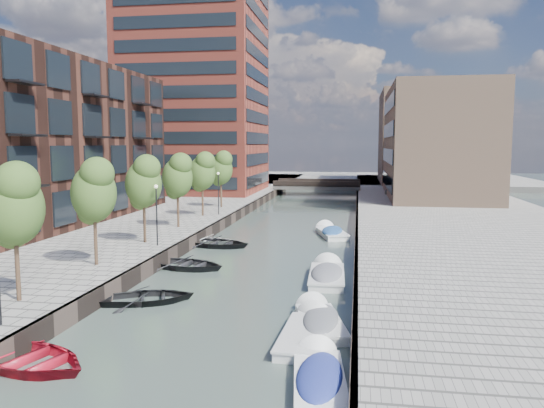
% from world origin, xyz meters
% --- Properties ---
extents(water, '(300.00, 300.00, 0.00)m').
position_xyz_m(water, '(0.00, 40.00, 0.00)').
color(water, '#38473F').
rests_on(water, ground).
extents(quay_right, '(20.00, 140.00, 1.00)m').
position_xyz_m(quay_right, '(16.00, 40.00, 0.50)').
color(quay_right, gray).
rests_on(quay_right, ground).
extents(quay_wall_left, '(0.25, 140.00, 1.00)m').
position_xyz_m(quay_wall_left, '(-6.10, 40.00, 0.50)').
color(quay_wall_left, '#332823').
rests_on(quay_wall_left, ground).
extents(quay_wall_right, '(0.25, 140.00, 1.00)m').
position_xyz_m(quay_wall_right, '(6.10, 40.00, 0.50)').
color(quay_wall_right, '#332823').
rests_on(quay_wall_right, ground).
extents(far_closure, '(80.00, 40.00, 1.00)m').
position_xyz_m(far_closure, '(0.00, 100.00, 0.50)').
color(far_closure, gray).
rests_on(far_closure, ground).
extents(apartment_block, '(8.00, 38.00, 14.00)m').
position_xyz_m(apartment_block, '(-20.00, 30.00, 8.00)').
color(apartment_block, black).
rests_on(apartment_block, quay_left).
extents(tower, '(18.00, 18.00, 30.00)m').
position_xyz_m(tower, '(-17.00, 65.00, 16.00)').
color(tower, '#9C3B2D').
rests_on(tower, quay_left).
extents(tan_block_near, '(12.00, 25.00, 14.00)m').
position_xyz_m(tan_block_near, '(16.00, 62.00, 8.00)').
color(tan_block_near, '#95745B').
rests_on(tan_block_near, quay_right).
extents(tan_block_far, '(12.00, 20.00, 16.00)m').
position_xyz_m(tan_block_far, '(16.00, 88.00, 9.00)').
color(tan_block_far, '#95745B').
rests_on(tan_block_far, quay_right).
extents(bridge, '(13.00, 6.00, 1.30)m').
position_xyz_m(bridge, '(0.00, 72.00, 1.39)').
color(bridge, gray).
rests_on(bridge, ground).
extents(tree_1, '(2.50, 2.50, 5.95)m').
position_xyz_m(tree_1, '(-8.50, 11.00, 5.31)').
color(tree_1, '#382619').
rests_on(tree_1, quay_left).
extents(tree_2, '(2.50, 2.50, 5.95)m').
position_xyz_m(tree_2, '(-8.50, 18.00, 5.31)').
color(tree_2, '#382619').
rests_on(tree_2, quay_left).
extents(tree_3, '(2.50, 2.50, 5.95)m').
position_xyz_m(tree_3, '(-8.50, 25.00, 5.31)').
color(tree_3, '#382619').
rests_on(tree_3, quay_left).
extents(tree_4, '(2.50, 2.50, 5.95)m').
position_xyz_m(tree_4, '(-8.50, 32.00, 5.31)').
color(tree_4, '#382619').
rests_on(tree_4, quay_left).
extents(tree_5, '(2.50, 2.50, 5.95)m').
position_xyz_m(tree_5, '(-8.50, 39.00, 5.31)').
color(tree_5, '#382619').
rests_on(tree_5, quay_left).
extents(tree_6, '(2.50, 2.50, 5.95)m').
position_xyz_m(tree_6, '(-8.50, 46.00, 5.31)').
color(tree_6, '#382619').
rests_on(tree_6, quay_left).
extents(lamp_1, '(0.24, 0.24, 4.12)m').
position_xyz_m(lamp_1, '(-7.20, 24.00, 3.51)').
color(lamp_1, black).
rests_on(lamp_1, quay_left).
extents(lamp_2, '(0.24, 0.24, 4.12)m').
position_xyz_m(lamp_2, '(-7.20, 40.00, 3.51)').
color(lamp_2, black).
rests_on(lamp_2, quay_left).
extents(sloop_0, '(5.47, 4.73, 0.95)m').
position_xyz_m(sloop_0, '(-4.10, 14.75, 0.00)').
color(sloop_0, black).
rests_on(sloop_0, ground).
extents(sloop_1, '(5.56, 4.47, 1.02)m').
position_xyz_m(sloop_1, '(-4.43, 21.90, 0.00)').
color(sloop_1, '#232326').
rests_on(sloop_1, ground).
extents(sloop_2, '(5.92, 4.98, 1.05)m').
position_xyz_m(sloop_2, '(-5.25, 6.76, 0.00)').
color(sloop_2, '#A21123').
rests_on(sloop_2, ground).
extents(sloop_3, '(4.72, 3.68, 0.89)m').
position_xyz_m(sloop_3, '(-5.40, 30.54, 0.00)').
color(sloop_3, silver).
rests_on(sloop_3, ground).
extents(sloop_4, '(5.61, 4.43, 1.05)m').
position_xyz_m(sloop_4, '(-4.42, 29.14, 0.00)').
color(sloop_4, black).
rests_on(sloop_4, ground).
extents(motorboat_0, '(2.13, 4.84, 1.56)m').
position_xyz_m(motorboat_0, '(4.96, 7.18, 0.19)').
color(motorboat_0, white).
rests_on(motorboat_0, ground).
extents(motorboat_1, '(2.70, 5.03, 1.59)m').
position_xyz_m(motorboat_1, '(4.55, 12.78, 0.19)').
color(motorboat_1, silver).
rests_on(motorboat_1, ground).
extents(motorboat_2, '(1.98, 5.09, 1.67)m').
position_xyz_m(motorboat_2, '(4.16, 11.35, 0.10)').
color(motorboat_2, silver).
rests_on(motorboat_2, ground).
extents(motorboat_3, '(3.27, 5.74, 1.81)m').
position_xyz_m(motorboat_3, '(3.90, 35.64, 0.22)').
color(motorboat_3, white).
rests_on(motorboat_3, ground).
extents(motorboat_4, '(2.18, 5.71, 1.88)m').
position_xyz_m(motorboat_4, '(4.43, 20.79, 0.23)').
color(motorboat_4, silver).
rests_on(motorboat_4, ground).
extents(car, '(2.76, 4.06, 1.28)m').
position_xyz_m(car, '(10.97, 64.49, 1.64)').
color(car, '#9A9C9F').
rests_on(car, quay_right).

